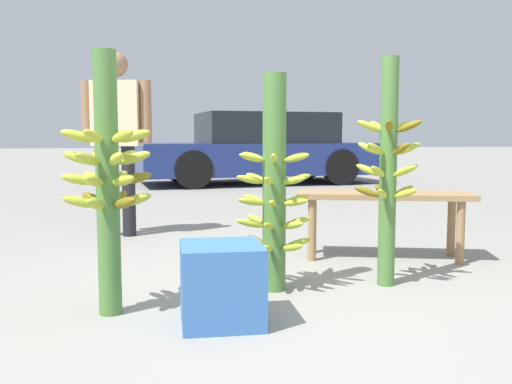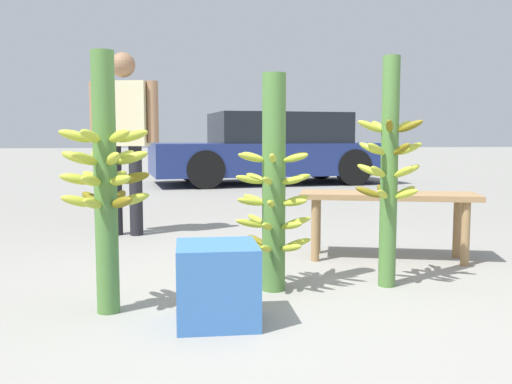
{
  "view_description": "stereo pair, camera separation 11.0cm",
  "coord_description": "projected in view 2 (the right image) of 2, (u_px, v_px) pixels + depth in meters",
  "views": [
    {
      "loc": [
        -0.56,
        -2.78,
        0.91
      ],
      "look_at": [
        -0.03,
        0.55,
        0.57
      ],
      "focal_mm": 40.0,
      "sensor_mm": 36.0,
      "label": 1
    },
    {
      "loc": [
        -0.45,
        -2.8,
        0.91
      ],
      "look_at": [
        -0.03,
        0.55,
        0.57
      ],
      "focal_mm": 40.0,
      "sensor_mm": 36.0,
      "label": 2
    }
  ],
  "objects": [
    {
      "name": "ground_plane",
      "position": [
        276.0,
        314.0,
        2.91
      ],
      "size": [
        80.0,
        80.0,
        0.0
      ],
      "primitive_type": "plane",
      "color": "gray"
    },
    {
      "name": "banana_stalk_left",
      "position": [
        105.0,
        178.0,
        2.87
      ],
      "size": [
        0.45,
        0.44,
        1.33
      ],
      "color": "#4C7A38",
      "rests_on": "ground_plane"
    },
    {
      "name": "banana_stalk_center",
      "position": [
        274.0,
        188.0,
        3.3
      ],
      "size": [
        0.46,
        0.46,
        1.26
      ],
      "color": "#4C7A38",
      "rests_on": "ground_plane"
    },
    {
      "name": "banana_stalk_right",
      "position": [
        389.0,
        169.0,
        3.38
      ],
      "size": [
        0.4,
        0.4,
        1.37
      ],
      "color": "#4C7A38",
      "rests_on": "ground_plane"
    },
    {
      "name": "vendor_person",
      "position": [
        124.0,
        127.0,
        5.13
      ],
      "size": [
        0.64,
        0.28,
        1.64
      ],
      "rotation": [
        0.0,
        0.0,
        2.92
      ],
      "color": "black",
      "rests_on": "ground_plane"
    },
    {
      "name": "market_bench",
      "position": [
        388.0,
        204.0,
        4.16
      ],
      "size": [
        1.33,
        0.71,
        0.49
      ],
      "rotation": [
        0.0,
        0.0,
        -0.27
      ],
      "color": "#99754C",
      "rests_on": "ground_plane"
    },
    {
      "name": "parked_car",
      "position": [
        272.0,
        149.0,
        10.83
      ],
      "size": [
        4.61,
        2.39,
        1.33
      ],
      "rotation": [
        0.0,
        0.0,
        1.7
      ],
      "color": "navy",
      "rests_on": "ground_plane"
    },
    {
      "name": "produce_crate",
      "position": [
        217.0,
        283.0,
        2.76
      ],
      "size": [
        0.39,
        0.39,
        0.39
      ],
      "color": "#386BB2",
      "rests_on": "ground_plane"
    }
  ]
}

